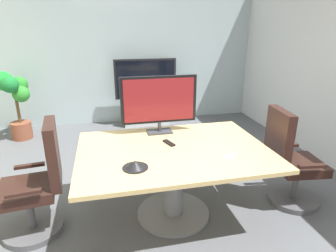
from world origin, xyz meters
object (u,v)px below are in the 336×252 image
at_px(conference_table, 174,165).
at_px(tv_monitor, 159,101).
at_px(office_chair_right, 290,165).
at_px(remote_control, 169,143).
at_px(potted_plant, 15,97).
at_px(office_chair_left, 38,188).
at_px(wall_display_unit, 146,103).
at_px(conference_phone, 135,165).

distance_m(conference_table, tv_monitor, 0.73).
bearing_deg(office_chair_right, remote_control, 88.80).
relative_size(office_chair_right, potted_plant, 0.91).
bearing_deg(potted_plant, office_chair_left, -72.72).
xyz_separation_m(tv_monitor, potted_plant, (-2.07, 2.22, -0.37)).
distance_m(office_chair_right, tv_monitor, 1.59).
distance_m(office_chair_left, tv_monitor, 1.48).
height_order(office_chair_right, wall_display_unit, wall_display_unit).
distance_m(office_chair_left, potted_plant, 2.79).
bearing_deg(conference_phone, tv_monitor, 65.53).
distance_m(tv_monitor, wall_display_unit, 2.60).
relative_size(conference_table, tv_monitor, 2.20).
bearing_deg(tv_monitor, conference_table, -84.60).
relative_size(tv_monitor, potted_plant, 0.71).
relative_size(wall_display_unit, potted_plant, 1.10).
xyz_separation_m(office_chair_left, tv_monitor, (1.25, 0.43, 0.66)).
xyz_separation_m(office_chair_right, wall_display_unit, (-1.12, 3.05, -0.01)).
relative_size(office_chair_right, conference_phone, 4.95).
height_order(conference_table, office_chair_right, office_chair_right).
bearing_deg(remote_control, office_chair_right, -27.20).
height_order(office_chair_left, potted_plant, potted_plant).
bearing_deg(remote_control, conference_phone, -150.43).
relative_size(potted_plant, conference_phone, 5.42).
height_order(office_chair_right, remote_control, office_chair_right).
height_order(tv_monitor, wall_display_unit, tv_monitor).
xyz_separation_m(office_chair_right, potted_plant, (-3.42, 2.77, 0.29)).
distance_m(conference_table, wall_display_unit, 3.00).
height_order(conference_table, remote_control, remote_control).
distance_m(office_chair_left, wall_display_unit, 3.28).
bearing_deg(conference_phone, office_chair_right, 8.48).
bearing_deg(tv_monitor, wall_display_unit, 85.00).
bearing_deg(potted_plant, remote_control, -50.75).
bearing_deg(potted_plant, conference_phone, -60.53).
height_order(potted_plant, conference_phone, potted_plant).
relative_size(conference_table, remote_control, 10.85).
height_order(potted_plant, remote_control, potted_plant).
xyz_separation_m(office_chair_left, remote_control, (1.28, 0.08, 0.31)).
distance_m(conference_phone, remote_control, 0.60).
height_order(office_chair_left, wall_display_unit, wall_display_unit).
bearing_deg(potted_plant, tv_monitor, -46.91).
relative_size(conference_table, office_chair_left, 1.69).
bearing_deg(conference_phone, conference_table, 37.43).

